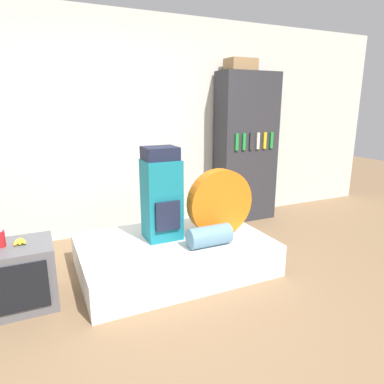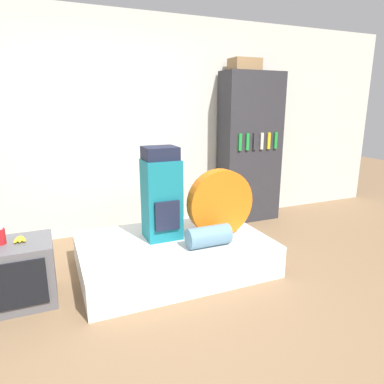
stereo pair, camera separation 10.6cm
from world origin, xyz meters
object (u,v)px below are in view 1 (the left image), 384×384
(sleeping_roll, at_px, (209,236))
(television, at_px, (15,277))
(bookshelf, at_px, (246,148))
(backpack, at_px, (162,195))
(cardboard_box, at_px, (241,65))
(tent_bag, at_px, (220,202))

(sleeping_roll, relative_size, television, 0.68)
(bookshelf, bearing_deg, backpack, -149.04)
(television, height_order, bookshelf, bookshelf)
(bookshelf, bearing_deg, sleeping_roll, -133.41)
(backpack, distance_m, cardboard_box, 2.17)
(backpack, bearing_deg, cardboard_box, 33.46)
(television, relative_size, cardboard_box, 1.59)
(television, bearing_deg, backpack, 7.33)
(television, bearing_deg, sleeping_roll, -7.31)
(sleeping_roll, bearing_deg, backpack, 130.64)
(tent_bag, bearing_deg, sleeping_roll, -136.21)
(backpack, xyz_separation_m, tent_bag, (0.55, -0.16, -0.10))
(bookshelf, relative_size, cardboard_box, 5.31)
(sleeping_roll, bearing_deg, tent_bag, 43.79)
(sleeping_roll, xyz_separation_m, television, (-1.61, 0.21, -0.14))
(backpack, height_order, cardboard_box, cardboard_box)
(tent_bag, distance_m, bookshelf, 1.52)
(tent_bag, xyz_separation_m, television, (-1.84, -0.01, -0.38))
(tent_bag, bearing_deg, television, -179.67)
(tent_bag, height_order, sleeping_roll, tent_bag)
(backpack, bearing_deg, bookshelf, 30.96)
(television, bearing_deg, tent_bag, 0.33)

